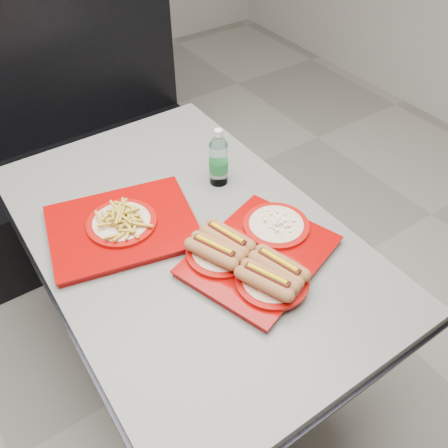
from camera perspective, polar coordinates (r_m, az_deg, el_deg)
ground at (r=2.15m, az=-3.50°, el=-15.25°), size 6.00×6.00×0.00m
diner_table at (r=1.68m, az=-4.34°, el=-4.86°), size 0.92×1.42×0.75m
booth_bench at (r=2.58m, az=-16.90°, el=7.76°), size 1.30×0.57×1.35m
tray_near at (r=1.44m, az=3.82°, el=-3.60°), size 0.53×0.47×0.10m
tray_far at (r=1.57m, az=-12.16°, el=0.01°), size 0.54×0.46×0.09m
water_bottle at (r=1.69m, az=-0.66°, el=7.66°), size 0.07×0.07×0.22m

